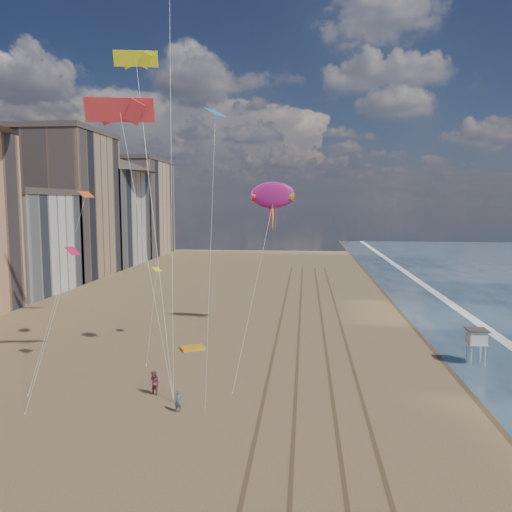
{
  "coord_description": "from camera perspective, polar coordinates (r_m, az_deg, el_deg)",
  "views": [
    {
      "loc": [
        1.84,
        -23.02,
        14.81
      ],
      "look_at": [
        -3.04,
        26.0,
        9.5
      ],
      "focal_mm": 35.0,
      "sensor_mm": 36.0,
      "label": 1
    }
  ],
  "objects": [
    {
      "name": "ground",
      "position": [
        27.43,
        1.06,
        -26.53
      ],
      "size": [
        260.0,
        260.0,
        0.0
      ],
      "primitive_type": "plane",
      "color": "brown",
      "rests_on": "ground"
    },
    {
      "name": "parafoils",
      "position": [
        49.33,
        -12.75,
        24.95
      ],
      "size": [
        9.84,
        14.26,
        20.32
      ],
      "color": "black",
      "rests_on": "ground"
    },
    {
      "name": "wet_sand",
      "position": [
        66.97,
        20.54,
        -7.02
      ],
      "size": [
        260.0,
        260.0,
        0.0
      ],
      "primitive_type": "plane",
      "color": "#42301E",
      "rests_on": "ground"
    },
    {
      "name": "tracks",
      "position": [
        55.05,
        6.3,
        -9.48
      ],
      "size": [
        7.68,
        120.0,
        0.01
      ],
      "color": "brown",
      "rests_on": "ground"
    },
    {
      "name": "show_kite",
      "position": [
        55.92,
        1.93,
        6.93
      ],
      "size": [
        4.71,
        9.89,
        23.78
      ],
      "color": "#A41970",
      "rests_on": "ground"
    },
    {
      "name": "kite_flyer_b",
      "position": [
        40.32,
        -11.55,
        -14.07
      ],
      "size": [
        1.15,
        1.04,
        1.92
      ],
      "primitive_type": "imported",
      "rotation": [
        0.0,
        0.0,
        -0.41
      ],
      "color": "#87454D",
      "rests_on": "ground"
    },
    {
      "name": "buildings",
      "position": [
        100.57,
        -22.63,
        4.97
      ],
      "size": [
        34.72,
        131.35,
        29.0
      ],
      "color": "#C6B284",
      "rests_on": "ground"
    },
    {
      "name": "foam",
      "position": [
        68.17,
        23.98,
        -6.93
      ],
      "size": [
        260.0,
        260.0,
        0.0
      ],
      "primitive_type": "plane",
      "color": "white",
      "rests_on": "ground"
    },
    {
      "name": "kite_flyer_a",
      "position": [
        37.1,
        -8.87,
        -16.09
      ],
      "size": [
        0.62,
        0.44,
        1.63
      ],
      "primitive_type": "imported",
      "rotation": [
        0.0,
        0.0,
        -0.08
      ],
      "color": "slate",
      "rests_on": "ground"
    },
    {
      "name": "lifeguard_stand",
      "position": [
        50.42,
        23.9,
        -8.48
      ],
      "size": [
        1.82,
        1.82,
        3.28
      ],
      "color": "white",
      "rests_on": "ground"
    },
    {
      "name": "grounded_kite",
      "position": [
        51.71,
        -7.26,
        -10.39
      ],
      "size": [
        2.74,
        2.39,
        0.26
      ],
      "primitive_type": "cube",
      "rotation": [
        0.0,
        0.0,
        0.49
      ],
      "color": "#F2A614",
      "rests_on": "ground"
    },
    {
      "name": "small_kites",
      "position": [
        46.25,
        -13.08,
        7.45
      ],
      "size": [
        15.32,
        11.53,
        14.98
      ],
      "color": "#FC5A15",
      "rests_on": "ground"
    }
  ]
}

